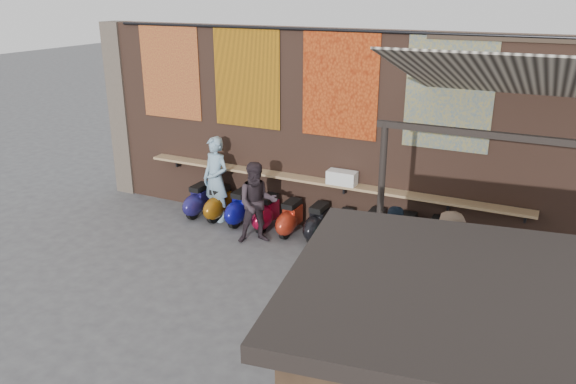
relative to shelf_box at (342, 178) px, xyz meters
The scene contains 30 objects.
ground 2.66m from the shelf_box, 101.62° to the right, with size 70.00×70.00×0.00m, color #474749.
brick_wall 0.97m from the shelf_box, 139.78° to the left, with size 10.00×0.40×4.00m, color brown.
pier_left 5.74m from the shelf_box, behind, with size 0.50×0.50×4.00m, color #4C4238.
eating_counter 0.50m from the shelf_box, behind, with size 8.00×0.32×0.05m, color #9E7A51.
shelf_box is the anchor object (origin of this frame).
tapestry_redgold 4.43m from the shelf_box, behind, with size 1.50×0.02×2.00m, color maroon.
tapestry_sun 2.79m from the shelf_box, behind, with size 1.50×0.02×2.00m, color orange.
tapestry_orange 1.76m from the shelf_box, 133.87° to the left, with size 1.50×0.02×2.00m, color #BD4A17.
tapestry_multi 2.53m from the shelf_box, ahead, with size 1.50×0.02×2.00m, color #244D84.
hang_rail 2.77m from the shelf_box, 160.23° to the left, with size 0.06×0.06×9.50m, color black.
scooter_stool_0 3.33m from the shelf_box, behind, with size 0.33×0.73×0.69m, color navy, non-canonical shape.
scooter_stool_1 2.84m from the shelf_box, behind, with size 0.33×0.74×0.70m, color #854D0C, non-canonical shape.
scooter_stool_2 2.33m from the shelf_box, behind, with size 0.34×0.77×0.73m, color navy, non-canonical shape.
scooter_stool_3 1.78m from the shelf_box, 169.48° to the right, with size 0.33×0.74×0.71m, color maroon, non-canonical shape.
scooter_stool_4 1.36m from the shelf_box, 161.61° to the right, with size 0.33×0.73×0.70m, color #A72916, non-canonical shape.
scooter_stool_5 1.02m from the shelf_box, 143.06° to the right, with size 0.33×0.74×0.71m, color black, non-canonical shape.
scooter_stool_6 0.99m from the shelf_box, 61.38° to the right, with size 0.32×0.71×0.68m, color #0C551A, non-canonical shape.
scooter_stool_7 1.21m from the shelf_box, 22.27° to the right, with size 0.37×0.81×0.77m, color #0D441B, non-canonical shape.
scooter_stool_8 1.65m from the shelf_box, 13.93° to the right, with size 0.38×0.84×0.80m, color #0D2198, non-canonical shape.
scooter_stool_9 2.12m from the shelf_box, ahead, with size 0.37×0.83×0.79m, color black, non-canonical shape.
diner_left 2.74m from the shelf_box, behind, with size 0.66×0.44×1.82m, color #81A5BC.
diner_right 1.71m from the shelf_box, 146.87° to the right, with size 0.79×0.61×1.62m, color #2E2329.
shopper_navy 2.95m from the shelf_box, 54.06° to the right, with size 1.04×0.44×1.78m, color black.
shopper_tan 2.86m from the shelf_box, 33.01° to the right, with size 0.74×0.48×1.52m, color #7B624E.
stall_roof 7.21m from the shelf_box, 60.98° to the right, with size 2.81×2.16×0.12m, color black.
stall_sign 6.18m from the shelf_box, 57.84° to the right, with size 1.20×0.04×0.50m, color gold.
awning_canvas 4.05m from the shelf_box, 24.82° to the right, with size 3.20×3.40×0.03m, color beige.
awning_ledger 4.06m from the shelf_box, ahead, with size 3.30×0.08×0.12m, color #33261C.
awning_header 4.57m from the shelf_box, 43.77° to the right, with size 3.00×0.08×0.08m, color black.
awning_post_left 3.34m from the shelf_box, 60.71° to the right, with size 0.09×0.09×3.10m, color black.
Camera 1 is at (4.05, -7.37, 4.68)m, focal length 35.00 mm.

